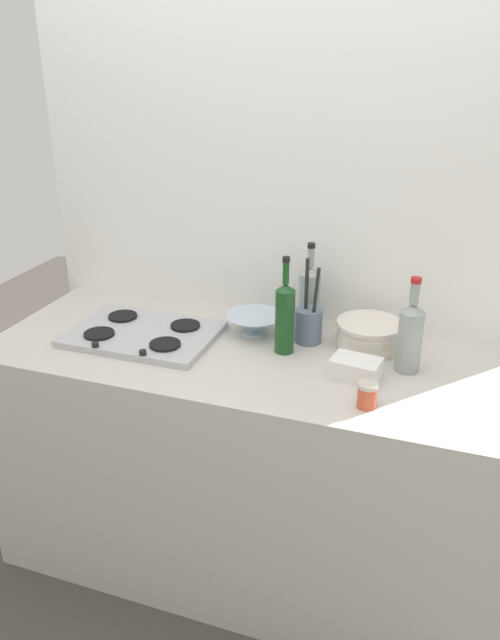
{
  "coord_description": "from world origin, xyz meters",
  "views": [
    {
      "loc": [
        0.62,
        -1.78,
        1.85
      ],
      "look_at": [
        0.0,
        0.0,
        1.02
      ],
      "focal_mm": 35.16,
      "sensor_mm": 36.0,
      "label": 1
    }
  ],
  "objects_px": {
    "mixing_bowl": "(255,323)",
    "plate_stack": "(370,335)",
    "stovetop_hob": "(143,334)",
    "wine_bottle_mid_right": "(410,335)",
    "condiment_jar_front": "(367,395)",
    "wine_bottle_leftmost": "(309,296)",
    "butter_dish": "(356,368)",
    "utensil_crock": "(309,324)",
    "wine_bottle_mid_left": "(285,316)"
  },
  "relations": [
    {
      "from": "stovetop_hob",
      "to": "wine_bottle_mid_left",
      "type": "distance_m",
      "value": 0.52
    },
    {
      "from": "plate_stack",
      "to": "condiment_jar_front",
      "type": "distance_m",
      "value": 0.39
    },
    {
      "from": "stovetop_hob",
      "to": "wine_bottle_mid_right",
      "type": "distance_m",
      "value": 0.92
    },
    {
      "from": "stovetop_hob",
      "to": "wine_bottle_leftmost",
      "type": "xyz_separation_m",
      "value": [
        0.53,
        0.28,
        0.11
      ]
    },
    {
      "from": "stovetop_hob",
      "to": "butter_dish",
      "type": "xyz_separation_m",
      "value": [
        0.77,
        -0.04,
        0.02
      ]
    },
    {
      "from": "stovetop_hob",
      "to": "mixing_bowl",
      "type": "height_order",
      "value": "mixing_bowl"
    },
    {
      "from": "stovetop_hob",
      "to": "wine_bottle_mid_left",
      "type": "relative_size",
      "value": 1.52
    },
    {
      "from": "mixing_bowl",
      "to": "butter_dish",
      "type": "bearing_deg",
      "value": -26.87
    },
    {
      "from": "stovetop_hob",
      "to": "mixing_bowl",
      "type": "bearing_deg",
      "value": 23.69
    },
    {
      "from": "stovetop_hob",
      "to": "mixing_bowl",
      "type": "relative_size",
      "value": 2.47
    },
    {
      "from": "stovetop_hob",
      "to": "butter_dish",
      "type": "bearing_deg",
      "value": -3.26
    },
    {
      "from": "wine_bottle_leftmost",
      "to": "wine_bottle_mid_right",
      "type": "height_order",
      "value": "wine_bottle_leftmost"
    },
    {
      "from": "butter_dish",
      "to": "utensil_crock",
      "type": "relative_size",
      "value": 0.49
    },
    {
      "from": "utensil_crock",
      "to": "condiment_jar_front",
      "type": "distance_m",
      "value": 0.45
    },
    {
      "from": "mixing_bowl",
      "to": "butter_dish",
      "type": "distance_m",
      "value": 0.45
    },
    {
      "from": "wine_bottle_mid_right",
      "to": "condiment_jar_front",
      "type": "bearing_deg",
      "value": -107.48
    },
    {
      "from": "wine_bottle_leftmost",
      "to": "condiment_jar_front",
      "type": "distance_m",
      "value": 0.57
    },
    {
      "from": "utensil_crock",
      "to": "condiment_jar_front",
      "type": "bearing_deg",
      "value": -53.67
    },
    {
      "from": "utensil_crock",
      "to": "wine_bottle_mid_left",
      "type": "bearing_deg",
      "value": -119.21
    },
    {
      "from": "plate_stack",
      "to": "butter_dish",
      "type": "relative_size",
      "value": 1.55
    },
    {
      "from": "plate_stack",
      "to": "wine_bottle_mid_left",
      "type": "relative_size",
      "value": 0.69
    },
    {
      "from": "wine_bottle_leftmost",
      "to": "utensil_crock",
      "type": "distance_m",
      "value": 0.13
    },
    {
      "from": "condiment_jar_front",
      "to": "mixing_bowl",
      "type": "bearing_deg",
      "value": 141.95
    },
    {
      "from": "stovetop_hob",
      "to": "plate_stack",
      "type": "xyz_separation_m",
      "value": [
        0.77,
        0.19,
        0.03
      ]
    },
    {
      "from": "butter_dish",
      "to": "stovetop_hob",
      "type": "bearing_deg",
      "value": 176.74
    },
    {
      "from": "wine_bottle_mid_right",
      "to": "mixing_bowl",
      "type": "height_order",
      "value": "wine_bottle_mid_right"
    },
    {
      "from": "wine_bottle_leftmost",
      "to": "plate_stack",
      "type": "bearing_deg",
      "value": -21.55
    },
    {
      "from": "stovetop_hob",
      "to": "wine_bottle_leftmost",
      "type": "height_order",
      "value": "wine_bottle_leftmost"
    },
    {
      "from": "mixing_bowl",
      "to": "utensil_crock",
      "type": "distance_m",
      "value": 0.2
    },
    {
      "from": "butter_dish",
      "to": "utensil_crock",
      "type": "height_order",
      "value": "utensil_crock"
    },
    {
      "from": "wine_bottle_leftmost",
      "to": "condiment_jar_front",
      "type": "xyz_separation_m",
      "value": [
        0.3,
        -0.48,
        -0.08
      ]
    },
    {
      "from": "mixing_bowl",
      "to": "butter_dish",
      "type": "relative_size",
      "value": 1.39
    },
    {
      "from": "mixing_bowl",
      "to": "plate_stack",
      "type": "bearing_deg",
      "value": 3.59
    },
    {
      "from": "plate_stack",
      "to": "wine_bottle_mid_right",
      "type": "height_order",
      "value": "wine_bottle_mid_right"
    },
    {
      "from": "stovetop_hob",
      "to": "wine_bottle_mid_left",
      "type": "xyz_separation_m",
      "value": [
        0.5,
        0.06,
        0.12
      ]
    },
    {
      "from": "wine_bottle_mid_right",
      "to": "butter_dish",
      "type": "height_order",
      "value": "wine_bottle_mid_right"
    },
    {
      "from": "stovetop_hob",
      "to": "utensil_crock",
      "type": "distance_m",
      "value": 0.59
    },
    {
      "from": "wine_bottle_mid_right",
      "to": "butter_dish",
      "type": "distance_m",
      "value": 0.2
    },
    {
      "from": "mixing_bowl",
      "to": "wine_bottle_mid_left",
      "type": "bearing_deg",
      "value": -36.08
    },
    {
      "from": "wine_bottle_mid_right",
      "to": "utensil_crock",
      "type": "bearing_deg",
      "value": 164.04
    },
    {
      "from": "stovetop_hob",
      "to": "wine_bottle_mid_left",
      "type": "height_order",
      "value": "wine_bottle_mid_left"
    },
    {
      "from": "condiment_jar_front",
      "to": "stovetop_hob",
      "type": "bearing_deg",
      "value": 166.22
    },
    {
      "from": "wine_bottle_leftmost",
      "to": "wine_bottle_mid_right",
      "type": "distance_m",
      "value": 0.44
    },
    {
      "from": "wine_bottle_mid_right",
      "to": "condiment_jar_front",
      "type": "xyz_separation_m",
      "value": [
        -0.08,
        -0.26,
        -0.08
      ]
    },
    {
      "from": "mixing_bowl",
      "to": "condiment_jar_front",
      "type": "distance_m",
      "value": 0.59
    },
    {
      "from": "wine_bottle_mid_left",
      "to": "condiment_jar_front",
      "type": "bearing_deg",
      "value": -38.86
    },
    {
      "from": "wine_bottle_mid_left",
      "to": "mixing_bowl",
      "type": "distance_m",
      "value": 0.19
    },
    {
      "from": "wine_bottle_leftmost",
      "to": "mixing_bowl",
      "type": "height_order",
      "value": "wine_bottle_leftmost"
    },
    {
      "from": "butter_dish",
      "to": "wine_bottle_leftmost",
      "type": "bearing_deg",
      "value": 125.97
    },
    {
      "from": "wine_bottle_mid_left",
      "to": "utensil_crock",
      "type": "distance_m",
      "value": 0.13
    }
  ]
}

